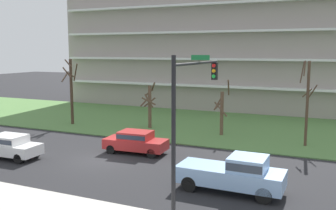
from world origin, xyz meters
name	(u,v)px	position (x,y,z in m)	size (l,w,h in m)	color
ground	(99,160)	(0.00, 0.00, 0.00)	(160.00, 160.00, 0.00)	#232326
sidewalk_curb_near	(2,203)	(0.00, -8.00, 0.07)	(80.00, 4.00, 0.15)	#BCB7AD
grass_lawn_strip	(179,123)	(0.00, 14.00, 0.04)	(80.00, 16.00, 0.08)	#547F42
apartment_building	(220,46)	(0.00, 28.05, 7.72)	(39.24, 13.06, 15.45)	#9E938C
tree_far_left	(71,89)	(-9.24, 9.08, 3.52)	(1.50, 1.48, 6.37)	#423023
tree_left	(150,105)	(-1.53, 10.47, 2.23)	(1.72, 1.73, 4.32)	brown
tree_center	(222,111)	(5.36, 10.28, 2.16)	(1.42, 1.38, 4.81)	brown
tree_right	(307,101)	(12.12, 9.26, 3.46)	(1.25, 1.10, 6.43)	#4C3828
pickup_blue_near_left	(235,173)	(9.55, -2.00, 1.02)	(5.43, 2.09, 1.95)	#8CB2E0
sedan_red_center_left	(136,141)	(1.37, 2.50, 0.87)	(4.49, 2.05, 1.57)	#B22828
sedan_white_center_right	(9,145)	(-5.83, -2.00, 0.87)	(4.45, 1.92, 1.57)	white
traffic_signal_mast	(190,105)	(8.12, -4.71, 4.78)	(0.90, 5.87, 6.99)	black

